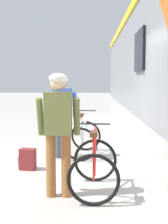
% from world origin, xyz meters
% --- Properties ---
extents(ground_plane, '(80.00, 80.00, 0.00)m').
position_xyz_m(ground_plane, '(0.00, 0.00, 0.00)').
color(ground_plane, '#A09E99').
extents(cyclist_near_in_olive, '(0.61, 0.31, 1.76)m').
position_xyz_m(cyclist_near_in_olive, '(0.04, -1.29, 1.05)').
color(cyclist_near_in_olive, '#935B2D').
rests_on(cyclist_near_in_olive, ground).
extents(cyclist_far_in_blue, '(0.62, 0.32, 1.76)m').
position_xyz_m(cyclist_far_in_blue, '(-0.12, 0.95, 1.05)').
color(cyclist_far_in_blue, '#4C515B').
rests_on(cyclist_far_in_blue, ground).
extents(bicycle_near_red, '(0.75, 1.09, 0.99)m').
position_xyz_m(bicycle_near_red, '(0.55, -1.13, 0.40)').
color(bicycle_near_red, black).
rests_on(bicycle_near_red, ground).
extents(bicycle_far_white, '(0.81, 1.13, 0.99)m').
position_xyz_m(bicycle_far_white, '(0.32, 1.16, 0.40)').
color(bicycle_far_white, black).
rests_on(bicycle_far_white, ground).
extents(backpack_on_platform, '(0.31, 0.23, 0.40)m').
position_xyz_m(backpack_on_platform, '(-0.68, 0.03, 0.20)').
color(backpack_on_platform, maroon).
rests_on(backpack_on_platform, ground).
extents(water_bottle_near_the_bikes, '(0.07, 0.07, 0.21)m').
position_xyz_m(water_bottle_near_the_bikes, '(0.65, 0.98, 0.10)').
color(water_bottle_near_the_bikes, silver).
rests_on(water_bottle_near_the_bikes, ground).
extents(water_bottle_by_the_backpack, '(0.08, 0.08, 0.24)m').
position_xyz_m(water_bottle_by_the_backpack, '(-0.89, 0.15, 0.12)').
color(water_bottle_by_the_backpack, silver).
rests_on(water_bottle_by_the_backpack, ground).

